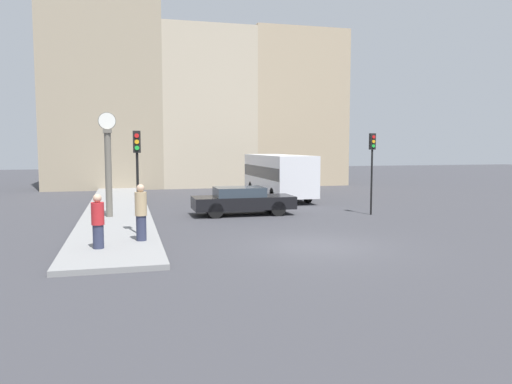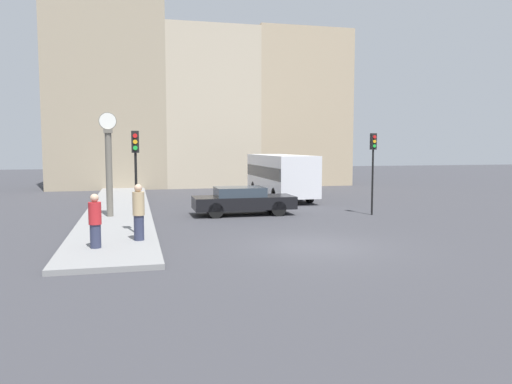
% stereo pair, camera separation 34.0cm
% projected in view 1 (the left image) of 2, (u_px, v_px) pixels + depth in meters
% --- Properties ---
extents(ground_plane, '(120.00, 120.00, 0.00)m').
position_uv_depth(ground_plane, '(316.00, 246.00, 16.21)').
color(ground_plane, '#38383D').
extents(sidewalk_corner, '(3.00, 26.70, 0.16)m').
position_uv_depth(sidewalk_corner, '(118.00, 208.00, 25.52)').
color(sidewalk_corner, gray).
rests_on(sidewalk_corner, ground_plane).
extents(building_row, '(23.78, 5.00, 16.25)m').
position_uv_depth(building_row, '(192.00, 98.00, 39.82)').
color(building_row, gray).
rests_on(building_row, ground_plane).
extents(sedan_car, '(4.75, 1.83, 1.32)m').
position_uv_depth(sedan_car, '(242.00, 200.00, 23.51)').
color(sedan_car, black).
rests_on(sedan_car, ground_plane).
extents(bus_distant, '(2.34, 8.09, 2.70)m').
position_uv_depth(bus_distant, '(278.00, 174.00, 30.77)').
color(bus_distant, silver).
rests_on(bus_distant, ground_plane).
extents(traffic_light_near, '(0.26, 0.24, 3.61)m').
position_uv_depth(traffic_light_near, '(137.00, 160.00, 17.29)').
color(traffic_light_near, black).
rests_on(traffic_light_near, sidewalk_corner).
extents(traffic_light_far, '(0.26, 0.24, 3.84)m').
position_uv_depth(traffic_light_far, '(372.00, 157.00, 23.40)').
color(traffic_light_far, black).
rests_on(traffic_light_far, ground_plane).
extents(street_clock, '(0.76, 0.37, 4.54)m').
position_uv_depth(street_clock, '(108.00, 165.00, 21.65)').
color(street_clock, '#666056').
rests_on(street_clock, sidewalk_corner).
extents(pedestrian_tan_coat, '(0.39, 0.39, 1.85)m').
position_uv_depth(pedestrian_tan_coat, '(141.00, 212.00, 16.25)').
color(pedestrian_tan_coat, '#2D334C').
rests_on(pedestrian_tan_coat, sidewalk_corner).
extents(pedestrian_red_top, '(0.38, 0.38, 1.65)m').
position_uv_depth(pedestrian_red_top, '(98.00, 221.00, 15.00)').
color(pedestrian_red_top, '#2D334C').
rests_on(pedestrian_red_top, sidewalk_corner).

